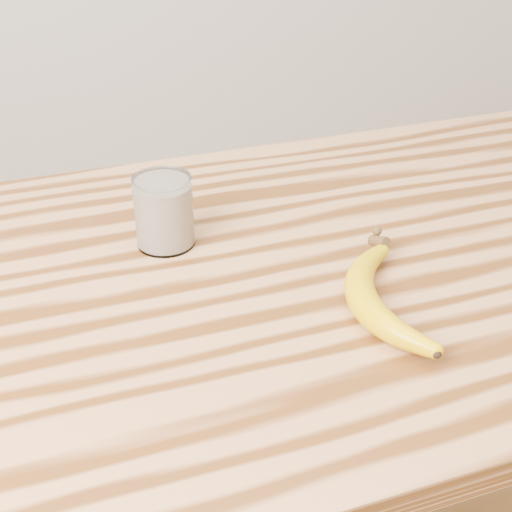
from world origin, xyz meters
name	(u,v)px	position (x,y,z in m)	size (l,w,h in m)	color
table	(332,327)	(0.00, 0.00, 0.77)	(1.20, 0.80, 0.90)	#B77C4A
smoothie_glass	(164,212)	(-0.22, 0.11, 0.95)	(0.08, 0.08, 0.10)	white
banana	(361,299)	(-0.03, -0.14, 0.92)	(0.12, 0.32, 0.04)	#D6AA02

